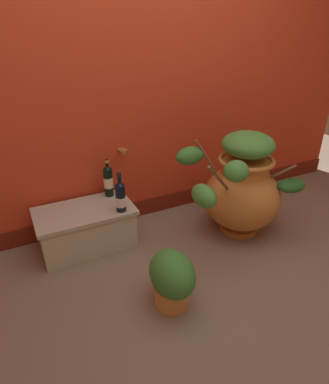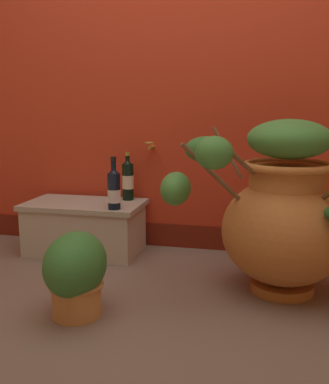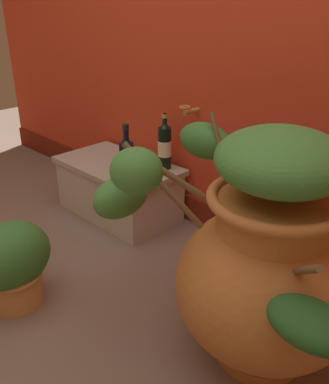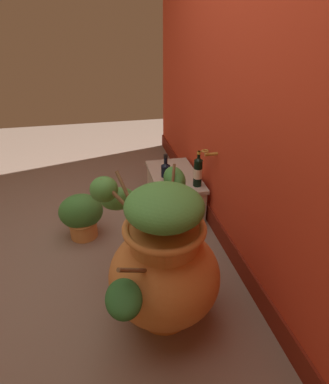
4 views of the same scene
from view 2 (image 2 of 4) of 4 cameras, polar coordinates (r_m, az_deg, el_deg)
name	(u,v)px [view 2 (image 2 of 4)]	position (r m, az deg, el deg)	size (l,w,h in m)	color
ground_plane	(139,326)	(1.92, -3.29, -17.01)	(7.00, 7.00, 0.00)	#7A6656
back_wall	(191,44)	(2.90, 3.40, 18.62)	(4.40, 0.33, 2.60)	red
terracotta_urn	(282,214)	(2.19, 15.00, -2.79)	(0.95, 0.66, 0.85)	#C17033
stone_ledge	(85,225)	(2.81, -10.27, -4.24)	(0.73, 0.42, 0.32)	beige
wine_bottle_left	(114,188)	(2.54, -6.56, 0.46)	(0.07, 0.07, 0.30)	black
wine_bottle_middle	(128,179)	(2.80, -4.77, 1.70)	(0.07, 0.07, 0.31)	black
potted_shrub	(76,272)	(1.97, -11.43, -10.18)	(0.26, 0.34, 0.38)	#D68E4C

